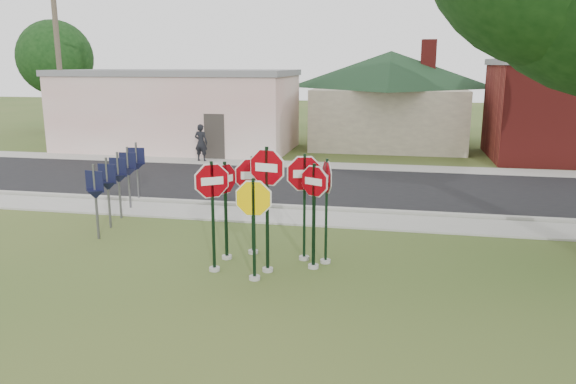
% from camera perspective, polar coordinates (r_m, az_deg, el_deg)
% --- Properties ---
extents(ground, '(120.00, 120.00, 0.00)m').
position_cam_1_polar(ground, '(11.64, -2.94, -9.90)').
color(ground, '#334F1D').
rests_on(ground, ground).
extents(sidewalk_near, '(60.00, 1.60, 0.06)m').
position_cam_1_polar(sidewalk_near, '(16.73, 1.71, -2.63)').
color(sidewalk_near, gray).
rests_on(sidewalk_near, ground).
extents(road, '(60.00, 7.00, 0.04)m').
position_cam_1_polar(road, '(21.05, 3.78, 0.56)').
color(road, black).
rests_on(road, ground).
extents(sidewalk_far, '(60.00, 1.60, 0.06)m').
position_cam_1_polar(sidewalk_far, '(25.24, 5.09, 2.63)').
color(sidewalk_far, gray).
rests_on(sidewalk_far, ground).
extents(curb, '(60.00, 0.20, 0.14)m').
position_cam_1_polar(curb, '(17.67, 2.25, -1.66)').
color(curb, gray).
rests_on(curb, ground).
extents(stop_sign_center, '(1.10, 0.24, 2.91)m').
position_cam_1_polar(stop_sign_center, '(12.07, -2.14, 0.19)').
color(stop_sign_center, '#A09E96').
rests_on(stop_sign_center, ground).
extents(stop_sign_yellow, '(1.06, 0.24, 2.32)m').
position_cam_1_polar(stop_sign_yellow, '(11.72, -3.50, -2.49)').
color(stop_sign_yellow, '#A09E96').
rests_on(stop_sign_yellow, ground).
extents(stop_sign_left, '(0.88, 0.62, 2.58)m').
position_cam_1_polar(stop_sign_left, '(12.27, -7.68, -0.91)').
color(stop_sign_left, '#A09E96').
rests_on(stop_sign_left, ground).
extents(stop_sign_right, '(0.87, 0.45, 2.49)m').
position_cam_1_polar(stop_sign_right, '(12.36, 2.65, -1.14)').
color(stop_sign_right, '#A09E96').
rests_on(stop_sign_right, ground).
extents(stop_sign_back_right, '(1.11, 0.27, 2.64)m').
position_cam_1_polar(stop_sign_back_right, '(12.87, 1.69, 0.09)').
color(stop_sign_back_right, '#A09E96').
rests_on(stop_sign_back_right, ground).
extents(stop_sign_back_left, '(1.12, 0.27, 2.51)m').
position_cam_1_polar(stop_sign_back_left, '(13.34, -3.64, 0.11)').
color(stop_sign_back_left, '#A09E96').
rests_on(stop_sign_back_left, ground).
extents(stop_sign_far_right, '(0.38, 0.96, 2.55)m').
position_cam_1_polar(stop_sign_far_right, '(12.69, 3.93, -0.52)').
color(stop_sign_far_right, '#A09E96').
rests_on(stop_sign_far_right, ground).
extents(stop_sign_far_left, '(0.44, 0.90, 2.43)m').
position_cam_1_polar(stop_sign_far_left, '(13.04, -6.37, -0.63)').
color(stop_sign_far_left, '#A09E96').
rests_on(stop_sign_far_left, ground).
extents(route_sign_row, '(1.43, 4.63, 2.00)m').
position_cam_1_polar(route_sign_row, '(17.27, -16.82, 1.38)').
color(route_sign_row, '#59595E').
rests_on(route_sign_row, ground).
extents(building_stucco, '(12.20, 6.20, 4.20)m').
position_cam_1_polar(building_stucco, '(30.79, -11.08, 8.27)').
color(building_stucco, silver).
rests_on(building_stucco, ground).
extents(building_house, '(11.60, 11.60, 6.20)m').
position_cam_1_polar(building_house, '(32.41, 10.37, 11.17)').
color(building_house, beige).
rests_on(building_house, ground).
extents(utility_pole_near, '(2.20, 0.26, 9.50)m').
position_cam_1_polar(utility_pole_near, '(30.56, -22.31, 12.83)').
color(utility_pole_near, '#4E4234').
rests_on(utility_pole_near, ground).
extents(bg_tree_left, '(4.90, 4.90, 7.35)m').
position_cam_1_polar(bg_tree_left, '(41.21, -22.59, 12.45)').
color(bg_tree_left, black).
rests_on(bg_tree_left, ground).
extents(pedestrian, '(0.66, 0.47, 1.73)m').
position_cam_1_polar(pedestrian, '(26.55, -8.83, 4.99)').
color(pedestrian, black).
rests_on(pedestrian, sidewalk_far).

